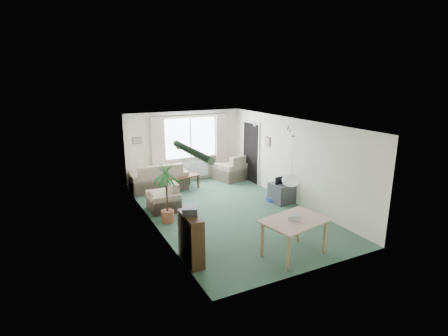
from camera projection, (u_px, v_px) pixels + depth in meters
name	position (u px, v px, depth m)	size (l,w,h in m)	color
ground	(229.00, 212.00, 9.30)	(6.50, 6.50, 0.00)	#30503F
window	(190.00, 138.00, 11.79)	(1.80, 0.03, 1.30)	white
curtain_rod	(191.00, 115.00, 11.53)	(2.60, 0.03, 0.03)	black
curtain_left	(158.00, 148.00, 11.27)	(0.45, 0.08, 2.00)	beige
curtain_right	(222.00, 142.00, 12.27)	(0.45, 0.08, 2.00)	beige
radiator	(192.00, 169.00, 12.04)	(1.20, 0.10, 0.55)	white
doorway	(251.00, 153.00, 11.81)	(0.03, 0.95, 2.00)	black
pendant_lamp	(291.00, 180.00, 7.02)	(0.36, 0.36, 0.36)	white
tinsel_garland	(192.00, 151.00, 5.90)	(1.60, 1.60, 0.12)	#196626
bauble_cluster_a	(255.00, 122.00, 10.08)	(0.20, 0.20, 0.20)	silver
bauble_cluster_b	(289.00, 127.00, 9.17)	(0.20, 0.20, 0.20)	silver
wall_picture_back	(137.00, 140.00, 11.00)	(0.28, 0.03, 0.22)	brown
wall_picture_right	(268.00, 142.00, 10.80)	(0.03, 0.24, 0.30)	brown
sofa	(158.00, 176.00, 11.09)	(1.73, 0.92, 0.87)	beige
armchair_corner	(230.00, 167.00, 12.18)	(0.98, 0.92, 0.87)	beige
armchair_left	(163.00, 197.00, 9.37)	(0.81, 0.77, 0.73)	#C6AF96
coffee_table	(182.00, 183.00, 11.12)	(1.02, 0.57, 0.46)	black
photo_frame	(183.00, 172.00, 11.12)	(0.12, 0.02, 0.16)	brown
bookshelf	(191.00, 239.00, 6.70)	(0.27, 0.80, 0.98)	black
hifi_box	(190.00, 210.00, 6.64)	(0.28, 0.35, 0.14)	#343539
houseplant	(167.00, 191.00, 8.49)	(0.68, 0.68, 1.59)	#26591E
dining_table	(294.00, 238.00, 7.01)	(1.19, 0.79, 0.74)	tan
gift_box	(293.00, 217.00, 6.91)	(0.25, 0.18, 0.12)	#B8BBC4
tv_cube	(282.00, 193.00, 9.98)	(0.56, 0.62, 0.56)	#3C3C41
pet_bed	(276.00, 198.00, 10.18)	(0.60, 0.60, 0.12)	navy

